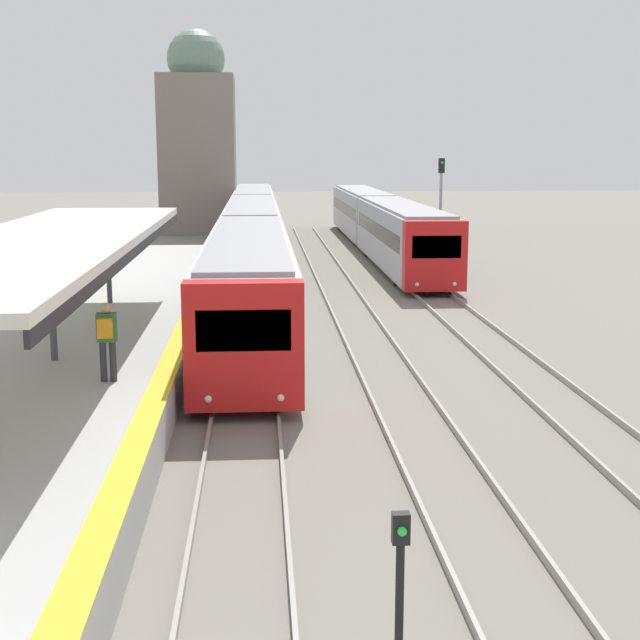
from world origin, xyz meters
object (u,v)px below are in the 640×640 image
object	(u,v)px
train_far	(379,221)
person_on_platform	(107,335)
train_near	(252,232)
signal_post_near	(400,569)
signal_mast_far	(441,200)

from	to	relation	value
train_far	person_on_platform	bearing A→B (deg)	-107.17
train_near	signal_post_near	bearing A→B (deg)	-86.91
train_near	signal_mast_far	xyz separation A→B (m)	(9.09, -1.57, 1.59)
person_on_platform	signal_mast_far	world-z (taller)	signal_mast_far
train_near	train_far	xyz separation A→B (m)	(7.20, 6.46, -0.00)
train_far	signal_mast_far	distance (m)	8.40
train_near	signal_post_near	world-z (taller)	train_near
train_far	train_near	bearing A→B (deg)	-138.10
person_on_platform	signal_mast_far	size ratio (longest dim) A/B	0.31
person_on_platform	signal_post_near	xyz separation A→B (m)	(4.70, -9.00, -0.87)
signal_post_near	signal_mast_far	distance (m)	34.24
signal_post_near	signal_mast_far	xyz separation A→B (m)	(7.21, 33.40, 2.24)
train_near	signal_post_near	size ratio (longest dim) A/B	29.58
person_on_platform	train_far	xyz separation A→B (m)	(10.02, 32.43, -0.22)
train_near	train_far	bearing A→B (deg)	41.90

